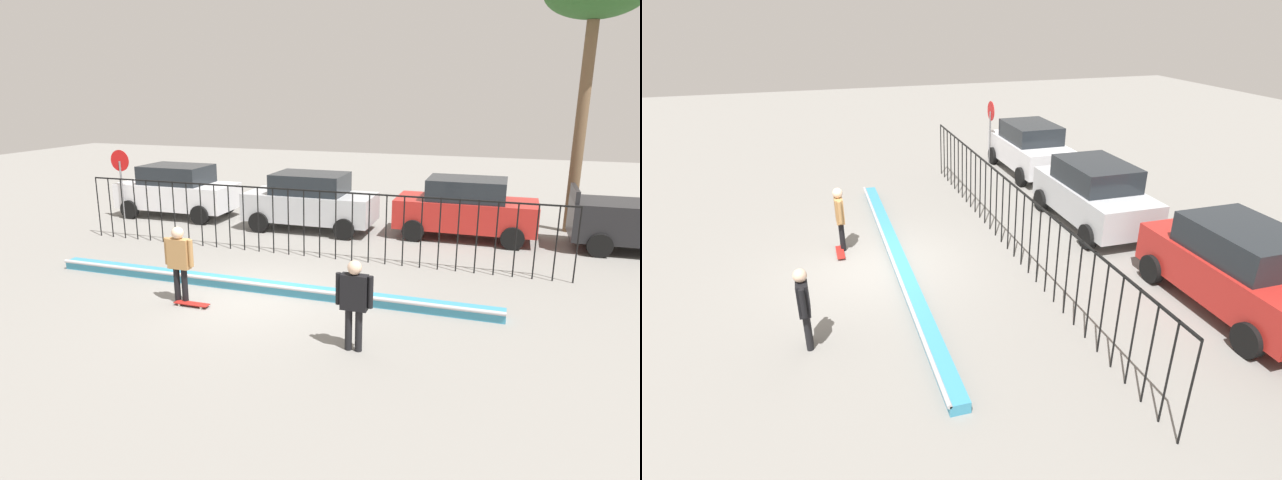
# 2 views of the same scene
# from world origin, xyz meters

# --- Properties ---
(ground_plane) EXTENTS (60.00, 60.00, 0.00)m
(ground_plane) POSITION_xyz_m (0.00, 0.00, 0.00)
(ground_plane) COLOR gray
(bowl_coping_ledge) EXTENTS (11.00, 0.40, 0.27)m
(bowl_coping_ledge) POSITION_xyz_m (0.00, 0.44, 0.12)
(bowl_coping_ledge) COLOR teal
(bowl_coping_ledge) RESTS_ON ground
(perimeter_fence) EXTENTS (14.04, 0.04, 1.91)m
(perimeter_fence) POSITION_xyz_m (0.00, 3.42, 1.17)
(perimeter_fence) COLOR black
(perimeter_fence) RESTS_ON ground
(skateboarder) EXTENTS (0.70, 0.26, 1.73)m
(skateboarder) POSITION_xyz_m (-1.29, -0.81, 1.04)
(skateboarder) COLOR black
(skateboarder) RESTS_ON ground
(skateboard) EXTENTS (0.80, 0.20, 0.07)m
(skateboard) POSITION_xyz_m (-0.97, -0.92, 0.06)
(skateboard) COLOR #A51E19
(skateboard) RESTS_ON ground
(camera_operator) EXTENTS (0.68, 0.26, 1.69)m
(camera_operator) POSITION_xyz_m (2.92, -1.80, 1.02)
(camera_operator) COLOR black
(camera_operator) RESTS_ON ground
(parked_car_white) EXTENTS (4.30, 2.12, 1.90)m
(parked_car_white) POSITION_xyz_m (-6.24, 6.76, 0.97)
(parked_car_white) COLOR silver
(parked_car_white) RESTS_ON ground
(parked_car_silver) EXTENTS (4.30, 2.12, 1.90)m
(parked_car_silver) POSITION_xyz_m (-0.91, 6.44, 0.97)
(parked_car_silver) COLOR #B7BABF
(parked_car_silver) RESTS_ON ground
(parked_car_red) EXTENTS (4.30, 2.12, 1.90)m
(parked_car_red) POSITION_xyz_m (4.09, 6.98, 0.97)
(parked_car_red) COLOR #B2231E
(parked_car_red) RESTS_ON ground
(stop_sign) EXTENTS (0.76, 0.07, 2.50)m
(stop_sign) POSITION_xyz_m (-7.87, 5.72, 1.62)
(stop_sign) COLOR slate
(stop_sign) RESTS_ON ground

